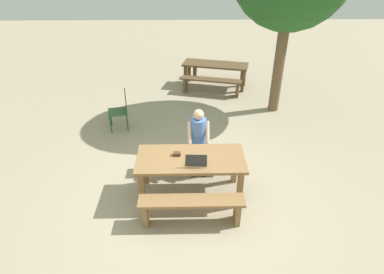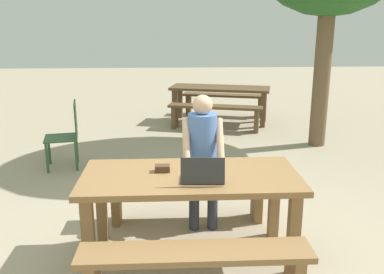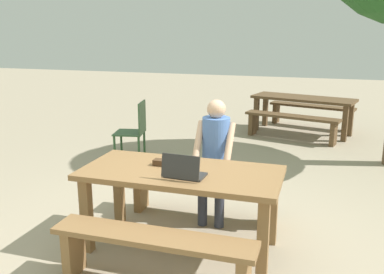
{
  "view_description": "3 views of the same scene",
  "coord_description": "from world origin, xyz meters",
  "px_view_note": "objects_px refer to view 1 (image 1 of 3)",
  "views": [
    {
      "loc": [
        -0.07,
        -4.43,
        3.82
      ],
      "look_at": [
        0.03,
        0.25,
        1.01
      ],
      "focal_mm": 30.44,
      "sensor_mm": 36.0,
      "label": 1
    },
    {
      "loc": [
        -0.15,
        -3.31,
        2.0
      ],
      "look_at": [
        0.03,
        0.25,
        1.01
      ],
      "focal_mm": 39.9,
      "sensor_mm": 36.0,
      "label": 2
    },
    {
      "loc": [
        1.17,
        -3.44,
        2.0
      ],
      "look_at": [
        0.03,
        0.25,
        1.01
      ],
      "focal_mm": 39.77,
      "sensor_mm": 36.0,
      "label": 3
    }
  ],
  "objects_px": {
    "person_seated": "(198,138)",
    "plastic_chair": "(121,109)",
    "small_pouch": "(177,154)",
    "picnic_table_front": "(191,163)",
    "picnic_table_mid": "(215,67)",
    "laptop": "(196,162)"
  },
  "relations": [
    {
      "from": "person_seated",
      "to": "plastic_chair",
      "type": "xyz_separation_m",
      "value": [
        -1.73,
        1.77,
        -0.27
      ]
    },
    {
      "from": "laptop",
      "to": "picnic_table_mid",
      "type": "xyz_separation_m",
      "value": [
        0.73,
        5.18,
        -0.22
      ]
    },
    {
      "from": "plastic_chair",
      "to": "picnic_table_mid",
      "type": "height_order",
      "value": "plastic_chair"
    },
    {
      "from": "picnic_table_mid",
      "to": "person_seated",
      "type": "bearing_deg",
      "value": -84.3
    },
    {
      "from": "picnic_table_front",
      "to": "small_pouch",
      "type": "height_order",
      "value": "small_pouch"
    },
    {
      "from": "laptop",
      "to": "person_seated",
      "type": "bearing_deg",
      "value": -91.14
    },
    {
      "from": "laptop",
      "to": "person_seated",
      "type": "xyz_separation_m",
      "value": [
        0.06,
        0.84,
        -0.06
      ]
    },
    {
      "from": "person_seated",
      "to": "picnic_table_mid",
      "type": "distance_m",
      "value": 4.39
    },
    {
      "from": "small_pouch",
      "to": "person_seated",
      "type": "relative_size",
      "value": 0.09
    },
    {
      "from": "laptop",
      "to": "small_pouch",
      "type": "bearing_deg",
      "value": -36.82
    },
    {
      "from": "small_pouch",
      "to": "picnic_table_front",
      "type": "bearing_deg",
      "value": -18.94
    },
    {
      "from": "laptop",
      "to": "plastic_chair",
      "type": "bearing_deg",
      "value": -54.26
    },
    {
      "from": "small_pouch",
      "to": "plastic_chair",
      "type": "relative_size",
      "value": 0.13
    },
    {
      "from": "person_seated",
      "to": "plastic_chair",
      "type": "height_order",
      "value": "person_seated"
    },
    {
      "from": "picnic_table_front",
      "to": "picnic_table_mid",
      "type": "distance_m",
      "value": 5.06
    },
    {
      "from": "picnic_table_front",
      "to": "small_pouch",
      "type": "bearing_deg",
      "value": 161.06
    },
    {
      "from": "small_pouch",
      "to": "person_seated",
      "type": "xyz_separation_m",
      "value": [
        0.38,
        0.57,
        -0.03
      ]
    },
    {
      "from": "small_pouch",
      "to": "picnic_table_mid",
      "type": "xyz_separation_m",
      "value": [
        1.05,
        4.91,
        -0.19
      ]
    },
    {
      "from": "picnic_table_mid",
      "to": "laptop",
      "type": "bearing_deg",
      "value": -83.59
    },
    {
      "from": "plastic_chair",
      "to": "small_pouch",
      "type": "bearing_deg",
      "value": 18.98
    },
    {
      "from": "plastic_chair",
      "to": "person_seated",
      "type": "bearing_deg",
      "value": 33.41
    },
    {
      "from": "picnic_table_front",
      "to": "plastic_chair",
      "type": "relative_size",
      "value": 1.96
    }
  ]
}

